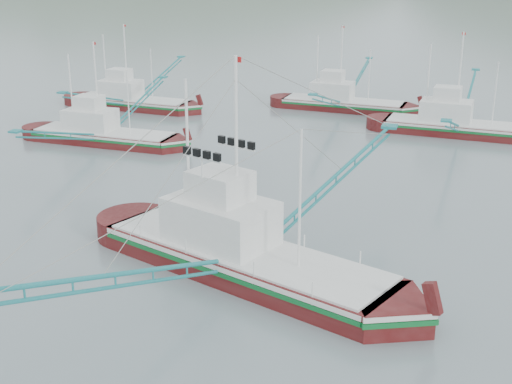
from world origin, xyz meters
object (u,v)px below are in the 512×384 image
(main_boat, at_px, (243,230))
(bg_boat_right, at_px, (458,120))
(bg_boat_left, at_px, (102,129))
(bg_boat_far, at_px, (342,98))
(bg_boat_extra, at_px, (130,96))

(main_boat, height_order, bg_boat_right, main_boat)
(bg_boat_left, xyz_separation_m, bg_boat_far, (17.28, 18.82, -0.01))
(bg_boat_left, height_order, bg_boat_extra, same)
(bg_boat_right, distance_m, bg_boat_far, 13.70)
(main_boat, distance_m, bg_boat_far, 39.90)
(bg_boat_right, xyz_separation_m, bg_boat_far, (-11.76, 7.03, -0.08))
(bg_boat_extra, bearing_deg, bg_boat_right, 2.10)
(bg_boat_extra, bearing_deg, bg_boat_left, -68.90)
(bg_boat_left, xyz_separation_m, bg_boat_right, (29.04, 11.79, 0.07))
(bg_boat_far, bearing_deg, bg_boat_extra, -161.09)
(main_boat, height_order, bg_boat_left, main_boat)
(bg_boat_left, relative_size, bg_boat_extra, 1.00)
(bg_boat_right, bearing_deg, main_boat, -102.00)
(bg_boat_extra, bearing_deg, bg_boat_far, 19.42)
(bg_boat_far, bearing_deg, bg_boat_left, -128.57)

